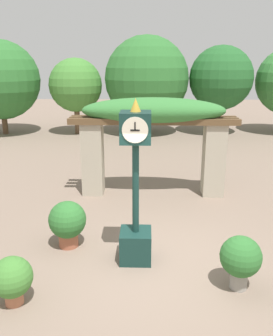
{
  "coord_description": "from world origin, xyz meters",
  "views": [
    {
      "loc": [
        -0.16,
        -5.89,
        3.63
      ],
      "look_at": [
        -0.36,
        0.61,
        1.67
      ],
      "focal_mm": 38.0,
      "sensor_mm": 36.0,
      "label": 1
    }
  ],
  "objects": [
    {
      "name": "potted_plant_near_left",
      "position": [
        1.38,
        -0.73,
        0.55
      ],
      "size": [
        0.68,
        0.68,
        0.93
      ],
      "color": "gray",
      "rests_on": "ground"
    },
    {
      "name": "pedestal_clock",
      "position": [
        -0.36,
        0.11,
        1.32
      ],
      "size": [
        0.58,
        0.58,
        3.04
      ],
      "color": "#14332D",
      "rests_on": "ground"
    },
    {
      "name": "potted_plant_near_right",
      "position": [
        -2.21,
        -1.24,
        0.45
      ],
      "size": [
        0.64,
        0.64,
        0.79
      ],
      "color": "#B26B4C",
      "rests_on": "ground"
    },
    {
      "name": "ground_plane",
      "position": [
        0.0,
        0.0,
        0.0
      ],
      "size": [
        60.0,
        60.0,
        0.0
      ],
      "primitive_type": "plane",
      "color": "#7F6B5B"
    },
    {
      "name": "potted_plant_far_left",
      "position": [
        -1.75,
        0.59,
        0.54
      ],
      "size": [
        0.76,
        0.76,
        0.96
      ],
      "color": "#9E563D",
      "rests_on": "ground"
    },
    {
      "name": "pergola",
      "position": [
        0.0,
        3.65,
        1.98
      ],
      "size": [
        4.54,
        1.17,
        2.72
      ],
      "color": "#A89E89",
      "rests_on": "ground"
    },
    {
      "name": "tree_line",
      "position": [
        -0.68,
        12.56,
        2.73
      ],
      "size": [
        18.36,
        4.49,
        4.92
      ],
      "color": "brown",
      "rests_on": "ground"
    }
  ]
}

